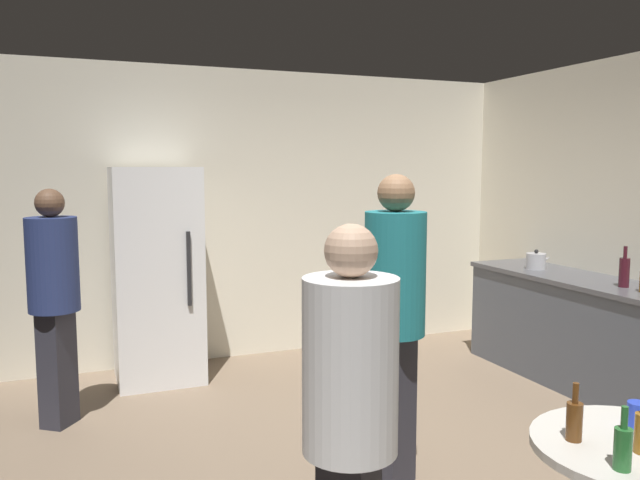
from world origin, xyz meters
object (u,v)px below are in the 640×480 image
person_in_white_shirt (350,412)px  person_in_teal_shirt (395,305)px  kettle (536,261)px  beer_bottle_brown (574,420)px  wine_bottle_on_counter (624,272)px  foreground_table (637,470)px  beer_bottle_green (623,447)px  person_in_navy_shirt (54,289)px  refrigerator (157,275)px  plastic_cup_blue (637,416)px

person_in_white_shirt → person_in_teal_shirt: bearing=101.0°
kettle → beer_bottle_brown: bearing=-128.2°
wine_bottle_on_counter → foreground_table: bearing=-136.1°
beer_bottle_green → person_in_navy_shirt: person_in_navy_shirt is taller
person_in_white_shirt → refrigerator: bearing=140.0°
kettle → person_in_teal_shirt: bearing=-147.6°
kettle → beer_bottle_brown: kettle is taller
beer_bottle_green → person_in_white_shirt: bearing=156.1°
foreground_table → person_in_white_shirt: (-1.10, 0.26, 0.30)m
kettle → refrigerator: bearing=163.5°
wine_bottle_on_counter → beer_bottle_green: (-2.09, -1.92, -0.20)m
refrigerator → person_in_teal_shirt: refrigerator is taller
refrigerator → beer_bottle_green: (1.10, -3.79, -0.08)m
plastic_cup_blue → beer_bottle_brown: bearing=178.3°
wine_bottle_on_counter → plastic_cup_blue: size_ratio=2.82×
person_in_navy_shirt → foreground_table: bearing=-17.6°
kettle → person_in_white_shirt: 3.84m
foreground_table → person_in_white_shirt: 1.17m
beer_bottle_brown → person_in_teal_shirt: size_ratio=0.13×
beer_bottle_brown → person_in_navy_shirt: 3.39m
foreground_table → beer_bottle_green: size_ratio=3.48×
refrigerator → person_in_navy_shirt: size_ratio=1.09×
plastic_cup_blue → person_in_navy_shirt: bearing=128.3°
person_in_navy_shirt → kettle: bearing=33.6°
wine_bottle_on_counter → beer_bottle_brown: bearing=-141.1°
refrigerator → person_in_teal_shirt: bearing=-66.7°
wine_bottle_on_counter → beer_bottle_green: bearing=-137.4°
beer_bottle_brown → person_in_white_shirt: (-0.89, 0.14, 0.11)m
person_in_teal_shirt → person_in_white_shirt: person_in_teal_shirt is taller
beer_bottle_green → kettle: bearing=54.1°
person_in_teal_shirt → refrigerator: bearing=179.0°
beer_bottle_brown → person_in_teal_shirt: person_in_teal_shirt is taller
refrigerator → kettle: size_ratio=7.38×
plastic_cup_blue → person_in_white_shirt: 1.23m
person_in_navy_shirt → person_in_white_shirt: (1.01, -2.67, -0.03)m
foreground_table → person_in_navy_shirt: bearing=125.8°
wine_bottle_on_counter → person_in_white_shirt: person_in_white_shirt is taller
kettle → wine_bottle_on_counter: wine_bottle_on_counter is taller
beer_bottle_brown → person_in_white_shirt: person_in_white_shirt is taller
refrigerator → foreground_table: size_ratio=2.25×
foreground_table → refrigerator: bearing=110.0°
beer_bottle_brown → person_in_white_shirt: bearing=171.3°
wine_bottle_on_counter → person_in_navy_shirt: person_in_navy_shirt is taller
person_in_white_shirt → plastic_cup_blue: bearing=39.3°
plastic_cup_blue → person_in_teal_shirt: person_in_teal_shirt is taller
beer_bottle_green → plastic_cup_blue: size_ratio=2.09×
beer_bottle_brown → plastic_cup_blue: (0.32, -0.01, -0.03)m
foreground_table → beer_bottle_brown: bearing=150.1°
foreground_table → person_in_teal_shirt: (-0.33, 1.34, 0.40)m
kettle → beer_bottle_brown: size_ratio=1.06×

